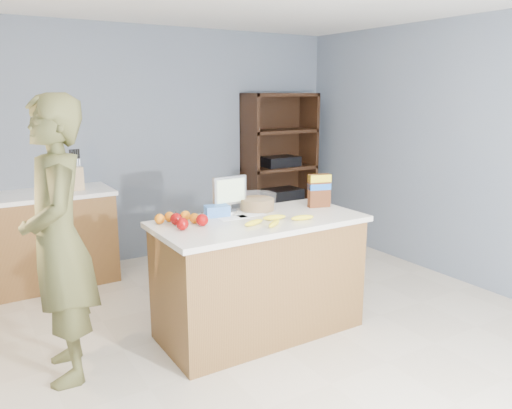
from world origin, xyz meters
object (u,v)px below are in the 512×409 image
shelving_unit (277,170)px  person (58,241)px  counter_peninsula (259,280)px  tv (230,192)px  cereal_box (319,188)px

shelving_unit → person: bearing=-147.3°
counter_peninsula → tv: 0.72m
shelving_unit → cereal_box: bearing=-115.2°
counter_peninsula → tv: tv is taller
counter_peninsula → person: 1.48m
counter_peninsula → cereal_box: cereal_box is taller
tv → cereal_box: (0.70, -0.23, -0.00)m
counter_peninsula → shelving_unit: (1.55, 2.05, 0.45)m
person → shelving_unit: bearing=129.3°
tv → counter_peninsula: bearing=-76.0°
person → cereal_box: size_ratio=6.76×
shelving_unit → tv: (-1.63, -1.74, 0.19)m
counter_peninsula → person: bearing=173.3°
tv → cereal_box: tv is taller
person → cereal_box: (2.00, -0.09, 0.15)m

